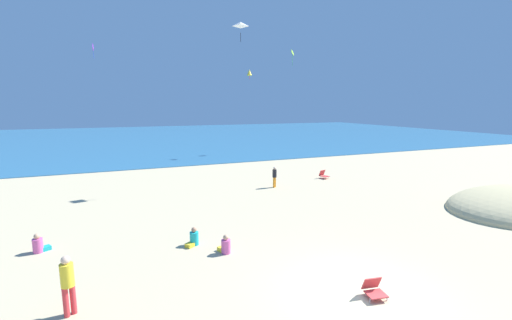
{
  "coord_description": "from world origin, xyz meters",
  "views": [
    {
      "loc": [
        -6.07,
        -7.05,
        5.38
      ],
      "look_at": [
        0.0,
        7.73,
        2.75
      ],
      "focal_mm": 23.31,
      "sensor_mm": 36.0,
      "label": 1
    }
  ],
  "objects_px": {
    "person_2": "(275,176)",
    "kite_yellow": "(249,72)",
    "kite_purple": "(93,48)",
    "beach_chair_mid_beach": "(324,175)",
    "person_4": "(68,281)",
    "person_1": "(225,246)",
    "kite_white": "(241,24)",
    "person_5": "(39,245)",
    "beach_chair_far_right": "(374,289)",
    "kite_lime": "(293,53)",
    "person_3": "(194,239)"
  },
  "relations": [
    {
      "from": "person_2",
      "to": "kite_yellow",
      "type": "distance_m",
      "value": 16.65
    },
    {
      "from": "kite_purple",
      "to": "kite_yellow",
      "type": "bearing_deg",
      "value": 17.61
    },
    {
      "from": "person_2",
      "to": "beach_chair_mid_beach",
      "type": "bearing_deg",
      "value": -109.12
    },
    {
      "from": "person_4",
      "to": "kite_purple",
      "type": "xyz_separation_m",
      "value": [
        -0.01,
        19.82,
        8.75
      ]
    },
    {
      "from": "person_1",
      "to": "person_4",
      "type": "relative_size",
      "value": 0.44
    },
    {
      "from": "kite_white",
      "to": "person_1",
      "type": "bearing_deg",
      "value": -113.11
    },
    {
      "from": "beach_chair_mid_beach",
      "to": "person_5",
      "type": "bearing_deg",
      "value": -84.16
    },
    {
      "from": "person_1",
      "to": "kite_white",
      "type": "height_order",
      "value": "kite_white"
    },
    {
      "from": "person_4",
      "to": "kite_yellow",
      "type": "distance_m",
      "value": 29.48
    },
    {
      "from": "beach_chair_far_right",
      "to": "person_1",
      "type": "height_order",
      "value": "person_1"
    },
    {
      "from": "beach_chair_far_right",
      "to": "kite_lime",
      "type": "relative_size",
      "value": 0.35
    },
    {
      "from": "kite_purple",
      "to": "person_5",
      "type": "bearing_deg",
      "value": -95.84
    },
    {
      "from": "kite_lime",
      "to": "beach_chair_mid_beach",
      "type": "bearing_deg",
      "value": -109.14
    },
    {
      "from": "person_1",
      "to": "kite_purple",
      "type": "height_order",
      "value": "kite_purple"
    },
    {
      "from": "beach_chair_far_right",
      "to": "beach_chair_mid_beach",
      "type": "bearing_deg",
      "value": 160.65
    },
    {
      "from": "beach_chair_mid_beach",
      "to": "kite_white",
      "type": "bearing_deg",
      "value": -110.18
    },
    {
      "from": "beach_chair_mid_beach",
      "to": "kite_purple",
      "type": "relative_size",
      "value": 0.72
    },
    {
      "from": "beach_chair_far_right",
      "to": "kite_purple",
      "type": "xyz_separation_m",
      "value": [
        -7.87,
        22.16,
        9.44
      ]
    },
    {
      "from": "beach_chair_mid_beach",
      "to": "kite_lime",
      "type": "height_order",
      "value": "kite_lime"
    },
    {
      "from": "kite_purple",
      "to": "kite_white",
      "type": "bearing_deg",
      "value": -41.18
    },
    {
      "from": "person_5",
      "to": "beach_chair_far_right",
      "type": "bearing_deg",
      "value": -65.33
    },
    {
      "from": "person_5",
      "to": "kite_purple",
      "type": "bearing_deg",
      "value": 55.62
    },
    {
      "from": "beach_chair_far_right",
      "to": "person_2",
      "type": "height_order",
      "value": "person_2"
    },
    {
      "from": "person_5",
      "to": "kite_lime",
      "type": "bearing_deg",
      "value": 15.48
    },
    {
      "from": "kite_purple",
      "to": "kite_white",
      "type": "distance_m",
      "value": 12.05
    },
    {
      "from": "person_5",
      "to": "person_1",
      "type": "bearing_deg",
      "value": -51.47
    },
    {
      "from": "beach_chair_far_right",
      "to": "kite_lime",
      "type": "height_order",
      "value": "kite_lime"
    },
    {
      "from": "beach_chair_mid_beach",
      "to": "person_1",
      "type": "height_order",
      "value": "person_1"
    },
    {
      "from": "kite_white",
      "to": "beach_chair_mid_beach",
      "type": "bearing_deg",
      "value": -4.37
    },
    {
      "from": "person_4",
      "to": "kite_yellow",
      "type": "bearing_deg",
      "value": 117.72
    },
    {
      "from": "person_4",
      "to": "kite_purple",
      "type": "relative_size",
      "value": 1.49
    },
    {
      "from": "beach_chair_mid_beach",
      "to": "person_4",
      "type": "height_order",
      "value": "person_4"
    },
    {
      "from": "kite_lime",
      "to": "person_1",
      "type": "bearing_deg",
      "value": -123.1
    },
    {
      "from": "person_4",
      "to": "person_1",
      "type": "bearing_deg",
      "value": 81.08
    },
    {
      "from": "person_3",
      "to": "person_4",
      "type": "xyz_separation_m",
      "value": [
        -3.87,
        -3.14,
        0.68
      ]
    },
    {
      "from": "person_3",
      "to": "kite_lime",
      "type": "distance_m",
      "value": 30.23
    },
    {
      "from": "kite_purple",
      "to": "beach_chair_mid_beach",
      "type": "bearing_deg",
      "value": -28.64
    },
    {
      "from": "person_1",
      "to": "person_3",
      "type": "relative_size",
      "value": 1.0
    },
    {
      "from": "person_4",
      "to": "kite_lime",
      "type": "height_order",
      "value": "kite_lime"
    },
    {
      "from": "kite_purple",
      "to": "person_3",
      "type": "bearing_deg",
      "value": -76.9
    },
    {
      "from": "beach_chair_mid_beach",
      "to": "beach_chair_far_right",
      "type": "bearing_deg",
      "value": -44.42
    },
    {
      "from": "beach_chair_mid_beach",
      "to": "person_2",
      "type": "bearing_deg",
      "value": -92.35
    },
    {
      "from": "beach_chair_mid_beach",
      "to": "person_4",
      "type": "relative_size",
      "value": 0.48
    },
    {
      "from": "person_4",
      "to": "person_3",
      "type": "bearing_deg",
      "value": 97.48
    },
    {
      "from": "beach_chair_far_right",
      "to": "kite_purple",
      "type": "distance_m",
      "value": 25.34
    },
    {
      "from": "kite_purple",
      "to": "kite_lime",
      "type": "distance_m",
      "value": 21.36
    },
    {
      "from": "person_1",
      "to": "person_4",
      "type": "xyz_separation_m",
      "value": [
        -4.81,
        -2.01,
        0.68
      ]
    },
    {
      "from": "person_2",
      "to": "kite_purple",
      "type": "height_order",
      "value": "kite_purple"
    },
    {
      "from": "beach_chair_far_right",
      "to": "kite_yellow",
      "type": "distance_m",
      "value": 28.88
    },
    {
      "from": "kite_white",
      "to": "kite_lime",
      "type": "relative_size",
      "value": 0.68
    }
  ]
}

